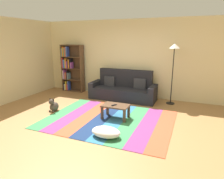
{
  "coord_description": "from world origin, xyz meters",
  "views": [
    {
      "loc": [
        2.14,
        -4.31,
        2.04
      ],
      "look_at": [
        0.07,
        0.72,
        0.65
      ],
      "focal_mm": 31.97,
      "sensor_mm": 36.0,
      "label": 1
    }
  ],
  "objects_px": {
    "pouf": "(106,132)",
    "dog": "(54,106)",
    "coffee_table": "(116,108)",
    "couch": "(123,89)",
    "standing_lamp": "(174,54)",
    "bookshelf": "(70,68)",
    "tv_remote": "(114,105)"
  },
  "relations": [
    {
      "from": "standing_lamp",
      "to": "coffee_table",
      "type": "bearing_deg",
      "value": -123.24
    },
    {
      "from": "coffee_table",
      "to": "dog",
      "type": "xyz_separation_m",
      "value": [
        -1.85,
        -0.17,
        -0.14
      ]
    },
    {
      "from": "standing_lamp",
      "to": "tv_remote",
      "type": "xyz_separation_m",
      "value": [
        -1.22,
        -1.87,
        -1.2
      ]
    },
    {
      "from": "coffee_table",
      "to": "tv_remote",
      "type": "xyz_separation_m",
      "value": [
        -0.02,
        -0.04,
        0.08
      ]
    },
    {
      "from": "couch",
      "to": "standing_lamp",
      "type": "bearing_deg",
      "value": 2.4
    },
    {
      "from": "bookshelf",
      "to": "standing_lamp",
      "type": "distance_m",
      "value": 3.98
    },
    {
      "from": "standing_lamp",
      "to": "tv_remote",
      "type": "height_order",
      "value": "standing_lamp"
    },
    {
      "from": "bookshelf",
      "to": "pouf",
      "type": "relative_size",
      "value": 2.84
    },
    {
      "from": "bookshelf",
      "to": "tv_remote",
      "type": "xyz_separation_m",
      "value": [
        2.7,
        -2.08,
        -0.54
      ]
    },
    {
      "from": "coffee_table",
      "to": "pouf",
      "type": "bearing_deg",
      "value": -79.7
    },
    {
      "from": "tv_remote",
      "to": "couch",
      "type": "bearing_deg",
      "value": 131.89
    },
    {
      "from": "coffee_table",
      "to": "tv_remote",
      "type": "relative_size",
      "value": 4.59
    },
    {
      "from": "tv_remote",
      "to": "bookshelf",
      "type": "bearing_deg",
      "value": 172.5
    },
    {
      "from": "dog",
      "to": "standing_lamp",
      "type": "relative_size",
      "value": 0.21
    },
    {
      "from": "coffee_table",
      "to": "standing_lamp",
      "type": "bearing_deg",
      "value": 56.76
    },
    {
      "from": "pouf",
      "to": "tv_remote",
      "type": "bearing_deg",
      "value": 102.09
    },
    {
      "from": "bookshelf",
      "to": "dog",
      "type": "bearing_deg",
      "value": -68.46
    },
    {
      "from": "pouf",
      "to": "couch",
      "type": "bearing_deg",
      "value": 101.87
    },
    {
      "from": "couch",
      "to": "standing_lamp",
      "type": "distance_m",
      "value": 2.02
    },
    {
      "from": "couch",
      "to": "dog",
      "type": "relative_size",
      "value": 5.69
    },
    {
      "from": "bookshelf",
      "to": "tv_remote",
      "type": "relative_size",
      "value": 12.11
    },
    {
      "from": "pouf",
      "to": "dog",
      "type": "height_order",
      "value": "dog"
    },
    {
      "from": "pouf",
      "to": "coffee_table",
      "type": "bearing_deg",
      "value": 100.3
    },
    {
      "from": "bookshelf",
      "to": "pouf",
      "type": "height_order",
      "value": "bookshelf"
    },
    {
      "from": "pouf",
      "to": "standing_lamp",
      "type": "height_order",
      "value": "standing_lamp"
    },
    {
      "from": "bookshelf",
      "to": "coffee_table",
      "type": "relative_size",
      "value": 2.64
    },
    {
      "from": "standing_lamp",
      "to": "tv_remote",
      "type": "relative_size",
      "value": 12.65
    },
    {
      "from": "couch",
      "to": "pouf",
      "type": "xyz_separation_m",
      "value": [
        0.59,
        -2.8,
        -0.22
      ]
    },
    {
      "from": "coffee_table",
      "to": "dog",
      "type": "bearing_deg",
      "value": -174.64
    },
    {
      "from": "pouf",
      "to": "tv_remote",
      "type": "height_order",
      "value": "tv_remote"
    },
    {
      "from": "couch",
      "to": "bookshelf",
      "type": "xyz_separation_m",
      "value": [
        -2.33,
        0.28,
        0.58
      ]
    },
    {
      "from": "bookshelf",
      "to": "dog",
      "type": "height_order",
      "value": "bookshelf"
    }
  ]
}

